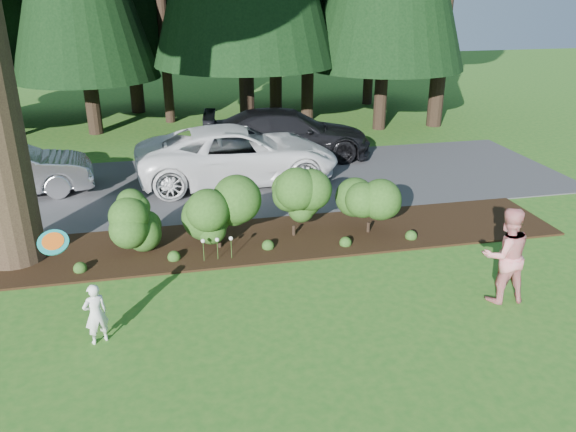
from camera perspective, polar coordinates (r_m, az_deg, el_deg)
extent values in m
plane|color=#27641C|center=(10.33, -4.09, -10.36)|extent=(80.00, 80.00, 0.00)
cube|color=black|center=(13.16, -6.18, -2.72)|extent=(16.00, 2.50, 0.05)
cube|color=#38383A|center=(17.09, -7.80, 3.19)|extent=(22.00, 6.00, 0.03)
sphere|color=#224816|center=(12.83, -15.17, -0.97)|extent=(1.08, 1.08, 1.08)
cylinder|color=black|center=(13.04, -14.95, -3.03)|extent=(0.08, 0.08, 0.30)
sphere|color=#224816|center=(12.55, -7.13, 0.49)|extent=(1.35, 1.35, 1.35)
cylinder|color=black|center=(12.86, -6.96, -2.76)|extent=(0.08, 0.08, 0.30)
sphere|color=#224816|center=(13.12, 0.60, 1.15)|extent=(1.26, 1.26, 1.26)
cylinder|color=black|center=(13.38, 0.59, -1.55)|extent=(0.08, 0.08, 0.30)
sphere|color=#224816|center=(13.48, 8.28, 0.99)|extent=(1.17, 1.17, 1.17)
cylinder|color=black|center=(13.69, 8.15, -1.21)|extent=(0.08, 0.08, 0.30)
cylinder|color=#224816|center=(12.25, -8.56, -3.66)|extent=(0.01, 0.01, 0.50)
sphere|color=white|center=(12.14, -8.63, -2.51)|extent=(0.09, 0.09, 0.09)
cylinder|color=#224816|center=(12.27, -7.16, -3.54)|extent=(0.01, 0.01, 0.50)
sphere|color=white|center=(12.16, -7.22, -2.40)|extent=(0.09, 0.09, 0.09)
cylinder|color=#224816|center=(12.30, -5.77, -3.42)|extent=(0.01, 0.01, 0.50)
sphere|color=white|center=(12.18, -5.82, -2.28)|extent=(0.09, 0.09, 0.09)
cylinder|color=black|center=(22.15, -12.58, 18.79)|extent=(0.50, 0.50, 8.75)
cylinder|color=black|center=(24.90, 2.14, 20.42)|extent=(0.50, 0.50, 9.45)
cylinder|color=black|center=(27.03, 12.89, 20.45)|extent=(0.50, 0.50, 9.80)
imported|color=#ADADB2|center=(17.59, -26.78, 4.15)|extent=(4.77, 2.22, 1.52)
imported|color=white|center=(17.04, -5.10, 6.26)|extent=(6.13, 2.98, 1.68)
imported|color=black|center=(19.43, -0.03, 8.33)|extent=(5.91, 2.95, 1.65)
imported|color=white|center=(9.95, -18.95, -9.38)|extent=(0.47, 0.40, 1.09)
imported|color=red|center=(11.19, 21.18, -3.73)|extent=(0.95, 0.76, 1.88)
cylinder|color=#188780|center=(9.29, -22.75, -2.47)|extent=(0.48, 0.40, 0.29)
cylinder|color=#E35D13|center=(9.29, -22.76, -2.39)|extent=(0.33, 0.28, 0.21)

